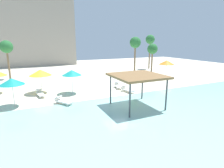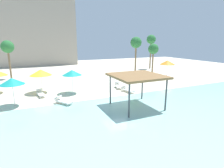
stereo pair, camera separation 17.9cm
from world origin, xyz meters
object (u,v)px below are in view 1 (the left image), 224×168
at_px(palm_tree_1, 135,43).
at_px(palm_tree_3, 6,48).
at_px(beach_umbrella_teal_0, 72,73).
at_px(beach_umbrella_orange_3, 167,62).
at_px(palm_tree_0, 152,49).
at_px(lounge_chair_2, 118,85).
at_px(lounge_chair_6, 127,89).
at_px(palm_tree_2, 150,40).
at_px(lounge_chair_0, 40,93).
at_px(beach_umbrella_yellow_2, 40,73).
at_px(lounge_chair_3, 62,101).
at_px(beach_umbrella_teal_1, 12,82).
at_px(shade_pavilion, 137,77).

bearing_deg(palm_tree_1, palm_tree_3, 165.86).
relative_size(beach_umbrella_teal_0, beach_umbrella_orange_3, 0.94).
bearing_deg(beach_umbrella_teal_0, palm_tree_0, 24.61).
distance_m(beach_umbrella_teal_0, lounge_chair_2, 6.02).
bearing_deg(palm_tree_1, beach_umbrella_teal_0, -150.44).
bearing_deg(lounge_chair_6, palm_tree_2, 128.86).
bearing_deg(lounge_chair_0, palm_tree_0, 99.72).
xyz_separation_m(palm_tree_2, palm_tree_3, (-26.40, 0.08, -1.13)).
xyz_separation_m(lounge_chair_2, lounge_chair_6, (0.16, -2.06, 0.00)).
xyz_separation_m(beach_umbrella_yellow_2, lounge_chair_3, (1.44, -4.93, -2.00)).
xyz_separation_m(beach_umbrella_teal_0, lounge_chair_2, (5.67, -0.11, -2.02)).
distance_m(lounge_chair_6, palm_tree_3, 19.78).
relative_size(palm_tree_0, palm_tree_2, 0.75).
bearing_deg(palm_tree_0, palm_tree_1, -173.31).
xyz_separation_m(lounge_chair_0, palm_tree_3, (-3.64, 11.87, 4.48)).
bearing_deg(beach_umbrella_teal_0, lounge_chair_0, 175.70).
relative_size(beach_umbrella_yellow_2, lounge_chair_0, 1.35).
distance_m(beach_umbrella_teal_1, lounge_chair_0, 3.80).
bearing_deg(palm_tree_2, beach_umbrella_teal_0, -148.07).
bearing_deg(beach_umbrella_orange_3, beach_umbrella_teal_0, -171.05).
relative_size(beach_umbrella_teal_0, palm_tree_0, 0.50).
xyz_separation_m(beach_umbrella_orange_3, palm_tree_2, (3.72, 9.59, 3.45)).
xyz_separation_m(beach_umbrella_teal_0, palm_tree_1, (12.63, 7.17, 3.04)).
distance_m(beach_umbrella_yellow_2, lounge_chair_6, 9.96).
relative_size(beach_umbrella_yellow_2, palm_tree_2, 0.38).
height_order(palm_tree_2, palm_tree_3, palm_tree_2).
bearing_deg(beach_umbrella_orange_3, lounge_chair_2, -165.51).
bearing_deg(palm_tree_2, lounge_chair_3, -143.92).
bearing_deg(lounge_chair_6, palm_tree_3, -145.56).
bearing_deg(beach_umbrella_teal_1, beach_umbrella_yellow_2, 55.10).
height_order(shade_pavilion, lounge_chair_3, shade_pavilion).
bearing_deg(palm_tree_2, lounge_chair_0, -152.62).
distance_m(lounge_chair_6, palm_tree_1, 12.61).
xyz_separation_m(beach_umbrella_teal_1, palm_tree_1, (18.36, 9.21, 3.09)).
bearing_deg(lounge_chair_2, palm_tree_1, 149.69).
xyz_separation_m(lounge_chair_3, palm_tree_0, (18.39, 10.92, 3.96)).
height_order(lounge_chair_6, palm_tree_2, palm_tree_2).
distance_m(beach_umbrella_teal_1, palm_tree_2, 28.98).
xyz_separation_m(beach_umbrella_orange_3, lounge_chair_3, (-17.32, -5.74, -2.15)).
bearing_deg(beach_umbrella_yellow_2, lounge_chair_0, -101.48).
distance_m(beach_umbrella_orange_3, palm_tree_0, 5.59).
bearing_deg(beach_umbrella_yellow_2, palm_tree_3, 110.53).
bearing_deg(palm_tree_0, beach_umbrella_yellow_2, -163.19).
bearing_deg(shade_pavilion, lounge_chair_6, 70.33).
distance_m(lounge_chair_3, palm_tree_0, 21.75).
relative_size(shade_pavilion, palm_tree_1, 0.65).
bearing_deg(beach_umbrella_orange_3, lounge_chair_3, -161.66).
relative_size(beach_umbrella_teal_0, beach_umbrella_yellow_2, 0.99).
xyz_separation_m(beach_umbrella_teal_1, palm_tree_2, (25.06, 14.09, 3.65)).
bearing_deg(lounge_chair_6, palm_tree_1, 136.30).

